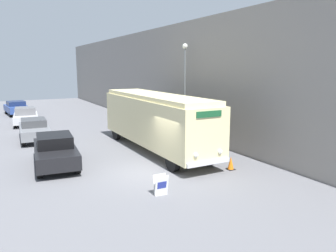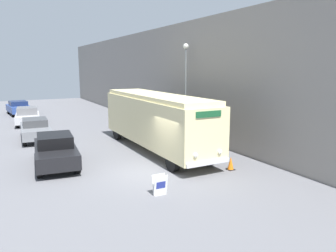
# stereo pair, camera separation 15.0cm
# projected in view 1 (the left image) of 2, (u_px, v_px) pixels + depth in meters

# --- Properties ---
(ground_plane) EXTENTS (80.00, 80.00, 0.00)m
(ground_plane) POSITION_uv_depth(u_px,v_px,m) (149.00, 173.00, 15.46)
(ground_plane) COLOR slate
(building_wall_right) EXTENTS (0.30, 60.00, 8.05)m
(building_wall_right) POSITION_uv_depth(u_px,v_px,m) (165.00, 78.00, 26.29)
(building_wall_right) COLOR gray
(building_wall_right) RESTS_ON ground_plane
(vintage_bus) EXTENTS (2.41, 10.86, 3.36)m
(vintage_bus) POSITION_uv_depth(u_px,v_px,m) (155.00, 119.00, 19.24)
(vintage_bus) COLOR black
(vintage_bus) RESTS_ON ground_plane
(sign_board) EXTENTS (0.56, 0.31, 0.81)m
(sign_board) POSITION_uv_depth(u_px,v_px,m) (161.00, 185.00, 12.70)
(sign_board) COLOR gray
(sign_board) RESTS_ON ground_plane
(streetlamp) EXTENTS (0.36, 0.36, 6.47)m
(streetlamp) POSITION_uv_depth(u_px,v_px,m) (185.00, 78.00, 22.13)
(streetlamp) COLOR #595E60
(streetlamp) RESTS_ON ground_plane
(parked_car_near) EXTENTS (2.38, 4.93, 1.58)m
(parked_car_near) POSITION_uv_depth(u_px,v_px,m) (55.00, 150.00, 16.43)
(parked_car_near) COLOR black
(parked_car_near) RESTS_ON ground_plane
(parked_car_mid) EXTENTS (2.03, 4.63, 1.45)m
(parked_car_mid) POSITION_uv_depth(u_px,v_px,m) (34.00, 129.00, 22.22)
(parked_car_mid) COLOR black
(parked_car_mid) RESTS_ON ground_plane
(parked_car_far) EXTENTS (2.30, 4.43, 1.50)m
(parked_car_far) POSITION_uv_depth(u_px,v_px,m) (26.00, 116.00, 28.19)
(parked_car_far) COLOR black
(parked_car_far) RESTS_ON ground_plane
(parked_car_distant) EXTENTS (2.32, 4.40, 1.43)m
(parked_car_distant) POSITION_uv_depth(u_px,v_px,m) (16.00, 108.00, 34.09)
(parked_car_distant) COLOR black
(parked_car_distant) RESTS_ON ground_plane
(traffic_cone) EXTENTS (0.36, 0.36, 0.65)m
(traffic_cone) POSITION_uv_depth(u_px,v_px,m) (231.00, 163.00, 15.87)
(traffic_cone) COLOR black
(traffic_cone) RESTS_ON ground_plane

